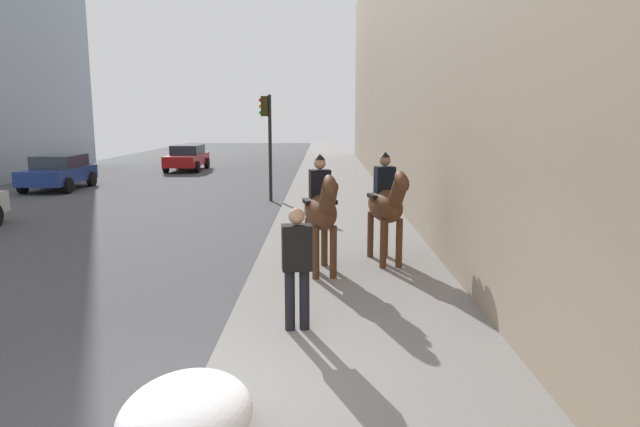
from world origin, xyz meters
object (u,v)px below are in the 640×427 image
Objects in this scene: pedestrian_greeting at (297,261)px; car_mid_lane at (187,157)px; mounted_horse_far at (386,203)px; traffic_light_near_curb at (267,130)px; mounted_horse_near at (321,209)px; car_near_lane at (59,171)px.

car_mid_lane is (24.38, 7.36, -0.34)m from pedestrian_greeting.
pedestrian_greeting is at bearing -35.11° from mounted_horse_far.
car_mid_lane is 1.13× the size of traffic_light_near_curb.
mounted_horse_near is 10.15m from traffic_light_near_curb.
traffic_light_near_curb is at bearing 70.06° from car_near_lane.
car_mid_lane is at bearing 9.49° from pedestrian_greeting.
mounted_horse_far is at bearing -160.49° from traffic_light_near_curb.
car_mid_lane is (20.79, 8.96, -0.57)m from mounted_horse_far.
pedestrian_greeting is at bearing 33.39° from car_near_lane.
mounted_horse_near is 0.59× the size of traffic_light_near_curb.
pedestrian_greeting is 19.20m from car_near_lane.
car_near_lane is at bearing -150.11° from mounted_horse_near.
mounted_horse_near reaches higher than car_mid_lane.
traffic_light_near_curb reaches higher than mounted_horse_near.
mounted_horse_far is 9.76m from traffic_light_near_curb.
pedestrian_greeting is 25.47m from car_mid_lane.
mounted_horse_far is at bearing -31.28° from pedestrian_greeting.
traffic_light_near_curb is (9.89, 1.95, 1.21)m from mounted_horse_near.
pedestrian_greeting is 0.44× the size of car_near_lane.
car_mid_lane is at bearing 157.89° from car_near_lane.
car_mid_lane is at bearing -170.61° from mounted_horse_near.
car_near_lane and car_mid_lane have the same top height.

